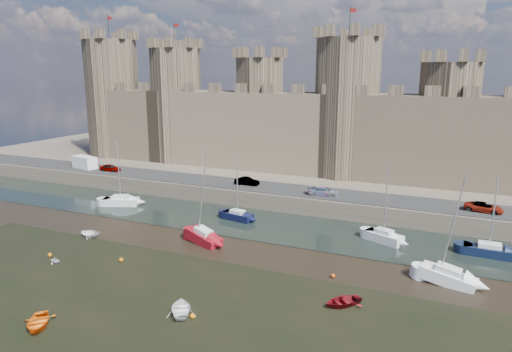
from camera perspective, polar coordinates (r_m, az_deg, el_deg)
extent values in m
plane|color=black|center=(40.78, -8.67, -16.77)|extent=(160.00, 160.00, 0.00)
cube|color=black|center=(60.50, 3.62, -6.48)|extent=(160.00, 12.00, 0.08)
cube|color=#4C443A|center=(93.66, 11.28, 1.05)|extent=(160.00, 60.00, 2.50)
cube|color=black|center=(68.84, 6.54, -1.94)|extent=(160.00, 7.00, 0.10)
cube|color=#42382B|center=(80.76, 9.65, 5.19)|extent=(100.00, 9.00, 14.00)
cylinder|color=#42382B|center=(103.04, -17.42, 9.21)|extent=(11.00, 11.00, 24.00)
cylinder|color=black|center=(103.27, -17.98, 17.25)|extent=(0.10, 0.10, 5.00)
cube|color=maroon|center=(103.12, -17.83, 18.28)|extent=(1.00, 0.03, 0.60)
cylinder|color=#42382B|center=(93.41, -9.85, 8.67)|extent=(10.00, 10.00, 22.00)
cylinder|color=black|center=(93.43, -10.19, 16.95)|extent=(0.10, 0.10, 5.00)
cube|color=maroon|center=(93.31, -9.96, 18.07)|extent=(1.00, 0.03, 0.60)
cylinder|color=#42382B|center=(84.91, 0.45, 7.77)|extent=(9.00, 9.00, 20.00)
cylinder|color=#42382B|center=(79.83, 11.17, 8.29)|extent=(11.00, 11.00, 23.00)
cylinder|color=black|center=(79.99, 11.63, 18.33)|extent=(0.10, 0.10, 5.00)
cube|color=maroon|center=(80.08, 12.06, 19.60)|extent=(1.00, 0.03, 0.60)
cylinder|color=#42382B|center=(78.08, 22.68, 5.97)|extent=(9.00, 9.00, 19.00)
imported|color=gray|center=(86.28, -17.75, 0.97)|extent=(3.96, 1.65, 1.34)
imported|color=gray|center=(72.21, -1.14, -0.67)|extent=(3.94, 1.47, 1.29)
imported|color=gray|center=(66.96, 8.43, -1.90)|extent=(4.74, 2.72, 1.29)
imported|color=gray|center=(65.37, 26.58, -3.52)|extent=(4.90, 2.81, 1.29)
cube|color=silver|center=(90.47, -20.63, 1.59)|extent=(5.57, 3.28, 2.28)
cube|color=silver|center=(73.09, -16.54, -3.09)|extent=(5.70, 3.88, 1.08)
cube|color=silver|center=(72.89, -16.58, -2.50)|extent=(2.73, 2.22, 0.49)
cylinder|color=silver|center=(71.93, -16.79, 0.71)|extent=(0.14, 0.14, 8.85)
cube|color=black|center=(63.29, -2.32, -5.07)|extent=(4.69, 2.50, 0.97)
cube|color=silver|center=(63.08, -2.33, -4.46)|extent=(2.16, 1.55, 0.44)
cylinder|color=silver|center=(62.06, -2.36, -1.15)|extent=(0.14, 0.14, 7.95)
cube|color=silver|center=(57.46, 15.65, -7.40)|extent=(4.94, 3.47, 1.08)
cube|color=silver|center=(57.20, 15.70, -6.66)|extent=(2.38, 1.96, 0.49)
cylinder|color=silver|center=(55.97, 15.96, -2.62)|extent=(0.14, 0.14, 8.86)
cube|color=black|center=(57.57, 27.12, -8.39)|extent=(5.36, 2.23, 1.01)
cube|color=silver|center=(57.32, 27.19, -7.70)|extent=(2.40, 1.52, 0.46)
cylinder|color=silver|center=(56.16, 27.60, -3.95)|extent=(0.14, 0.14, 8.27)
cube|color=maroon|center=(55.44, -6.56, -7.74)|extent=(5.27, 3.48, 1.25)
cube|color=silver|center=(55.13, -6.58, -6.85)|extent=(2.51, 2.01, 0.57)
cylinder|color=silver|center=(53.70, -6.71, -1.99)|extent=(0.14, 0.14, 10.23)
cube|color=white|center=(48.89, 22.85, -11.66)|extent=(5.43, 2.92, 1.21)
cube|color=silver|center=(48.54, 22.94, -10.71)|extent=(2.51, 1.80, 0.55)
cylinder|color=silver|center=(46.95, 23.44, -5.46)|extent=(0.14, 0.14, 9.90)
imported|color=orange|center=(42.35, -25.63, -16.23)|extent=(4.17, 4.32, 0.73)
imported|color=white|center=(40.99, -9.32, -16.06)|extent=(3.95, 4.26, 0.72)
imported|color=silver|center=(54.18, -23.84, -9.63)|extent=(1.31, 1.14, 0.68)
imported|color=maroon|center=(42.28, 10.77, -15.15)|extent=(4.25, 4.31, 0.73)
imported|color=silver|center=(61.09, -20.14, -6.81)|extent=(3.46, 2.79, 0.63)
sphere|color=orange|center=(56.30, -24.36, -8.96)|extent=(0.45, 0.45, 0.45)
sphere|color=#C96008|center=(52.22, -16.50, -10.00)|extent=(0.48, 0.48, 0.48)
sphere|color=#CC4809|center=(47.21, 9.60, -12.19)|extent=(0.43, 0.43, 0.43)
sphere|color=orange|center=(40.06, -7.93, -16.95)|extent=(0.45, 0.45, 0.45)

